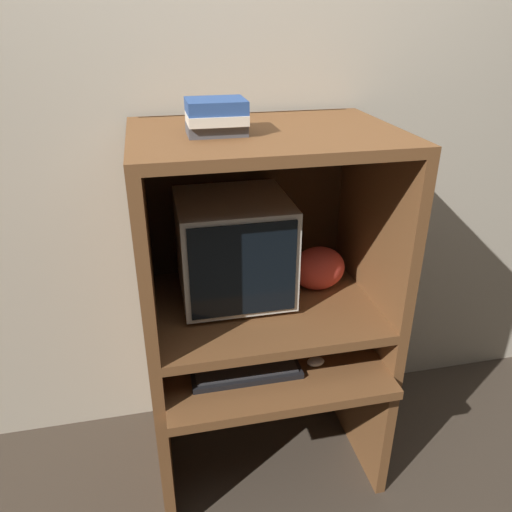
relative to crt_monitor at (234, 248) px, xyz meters
The scene contains 10 objects.
ground_plane 1.06m from the crt_monitor, 75.24° to the right, with size 12.00×12.00×0.00m, color #3D3328.
wall_back 0.46m from the crt_monitor, 72.22° to the left, with size 6.00×0.06×2.60m.
desk_base 0.62m from the crt_monitor, 49.40° to the right, with size 0.88×0.72×0.61m.
desk_monitor_shelf 0.27m from the crt_monitor, 32.45° to the right, with size 0.88×0.64×0.17m.
hutch_upper 0.24m from the crt_monitor, 17.16° to the right, with size 0.88×0.64×0.64m.
crt_monitor is the anchor object (origin of this frame).
keyboard 0.45m from the crt_monitor, 91.83° to the right, with size 0.39×0.15×0.03m.
mouse 0.51m from the crt_monitor, 46.14° to the right, with size 0.06×0.04×0.03m.
snack_bag 0.35m from the crt_monitor, ahead, with size 0.21×0.16×0.17m.
book_stack 0.51m from the crt_monitor, 122.16° to the right, with size 0.18×0.16×0.11m.
Camera 1 is at (-0.37, -1.26, 1.77)m, focal length 35.00 mm.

